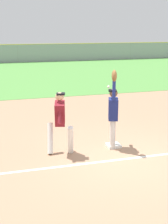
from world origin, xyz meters
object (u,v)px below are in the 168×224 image
(first_base, at_px, (113,145))
(baseball, at_px, (109,87))
(parked_car_silver, at_px, (12,53))
(parked_car_tan, at_px, (54,52))
(runner, at_px, (60,119))
(fielder, at_px, (113,110))

(first_base, bearing_deg, baseball, 178.85)
(parked_car_silver, distance_m, parked_car_tan, 4.88)
(runner, distance_m, baseball, 1.61)
(fielder, bearing_deg, first_base, -112.79)
(first_base, xyz_separation_m, runner, (-1.59, -0.07, 0.96))
(baseball, distance_m, parked_car_silver, 29.01)
(runner, bearing_deg, parked_car_tan, 93.43)
(fielder, height_order, runner, fielder)
(runner, xyz_separation_m, parked_car_silver, (1.28, 29.06, -0.32))
(runner, relative_size, parked_car_silver, 0.39)
(first_base, height_order, baseball, baseball)
(parked_car_tan, bearing_deg, baseball, -101.87)
(first_base, distance_m, parked_car_silver, 29.00)
(parked_car_tan, bearing_deg, runner, -104.48)
(fielder, xyz_separation_m, baseball, (-0.13, 0.07, 0.66))
(parked_car_tan, bearing_deg, parked_car_silver, -174.94)
(first_base, height_order, parked_car_tan, parked_car_tan)
(first_base, xyz_separation_m, parked_car_silver, (-0.31, 28.99, 0.63))
(fielder, height_order, parked_car_silver, fielder)
(first_base, relative_size, fielder, 0.17)
(runner, xyz_separation_m, baseball, (1.41, 0.07, 0.79))
(runner, distance_m, parked_car_tan, 30.35)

